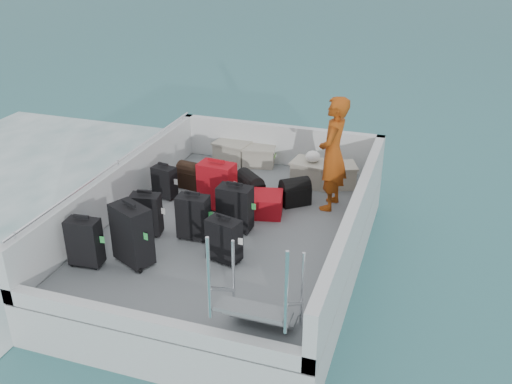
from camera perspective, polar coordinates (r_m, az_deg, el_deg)
ground at (r=8.40m, az=-2.46°, el=-7.09°), size 160.00×160.00×0.00m
ferry_hull at (r=8.24m, az=-2.49°, el=-5.33°), size 3.60×5.00×0.60m
deck at (r=8.08m, az=-2.54°, el=-3.45°), size 3.30×4.70×0.02m
deck_fittings at (r=7.53m, az=-0.99°, el=-2.45°), size 3.60×5.00×0.90m
suitcase_0 at (r=7.36m, az=-16.75°, el=-4.87°), size 0.42×0.27×0.63m
suitcase_1 at (r=7.87m, az=-10.90°, el=-2.24°), size 0.43×0.30×0.60m
suitcase_2 at (r=8.88m, az=-9.14°, el=0.95°), size 0.38×0.27×0.51m
suitcase_3 at (r=7.23m, az=-12.29°, el=-4.21°), size 0.59×0.49×0.78m
suitcase_4 at (r=7.68m, az=-6.28°, el=-2.54°), size 0.43×0.27×0.62m
suitcase_5 at (r=8.42m, az=-3.92°, el=0.59°), size 0.55×0.36×0.72m
suitcase_6 at (r=7.16m, az=-3.22°, el=-4.87°), size 0.46×0.34×0.58m
suitcase_7 at (r=7.83m, az=-2.11°, el=-1.67°), size 0.47×0.28×0.65m
suitcase_8 at (r=8.34m, az=-0.02°, el=-1.17°), size 0.86×0.66×0.30m
duffel_0 at (r=9.20m, az=-6.10°, el=1.39°), size 0.60×0.37×0.32m
duffel_1 at (r=8.81m, az=-0.62°, el=0.40°), size 0.55×0.54×0.32m
duffel_2 at (r=8.64m, az=3.91°, el=-0.18°), size 0.52×0.50×0.32m
crate_0 at (r=10.12m, az=-2.42°, el=3.92°), size 0.63×0.49×0.34m
crate_1 at (r=9.97m, az=0.26°, el=3.53°), size 0.60×0.47×0.32m
crate_2 at (r=9.28m, az=5.63°, el=1.81°), size 0.66×0.49×0.37m
crate_3 at (r=9.27m, az=8.02°, el=1.56°), size 0.68×0.58×0.35m
yellow_bag at (r=9.44m, az=5.42°, el=1.74°), size 0.28×0.26×0.22m
white_bag at (r=9.18m, az=5.70°, el=3.38°), size 0.24×0.24×0.18m
passenger at (r=8.33m, az=7.69°, el=3.80°), size 0.45×0.66×1.70m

